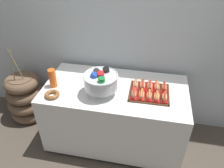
{
  "coord_description": "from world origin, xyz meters",
  "views": [
    {
      "loc": [
        0.33,
        -1.85,
        2.16
      ],
      "look_at": [
        -0.03,
        -0.03,
        0.84
      ],
      "focal_mm": 35.24,
      "sensor_mm": 36.0,
      "label": 1
    }
  ],
  "objects_px": {
    "hot_dog_1": "(141,95)",
    "hot_dog_3": "(157,96)",
    "hot_dog_5": "(135,84)",
    "hot_dog_7": "(150,86)",
    "cup_stack": "(53,78)",
    "hot_dog_2": "(149,95)",
    "hot_dog_8": "(157,87)",
    "hot_dog_0": "(134,94)",
    "buffet_table": "(115,113)",
    "hot_dog_9": "(164,87)",
    "serving_tray": "(149,93)",
    "punch_bowl": "(101,81)",
    "donut": "(52,95)",
    "hot_dog_6": "(143,85)",
    "hot_dog_4": "(164,97)"
  },
  "relations": [
    {
      "from": "hot_dog_3",
      "to": "hot_dog_8",
      "type": "bearing_deg",
      "value": 90.93
    },
    {
      "from": "serving_tray",
      "to": "hot_dog_6",
      "type": "bearing_deg",
      "value": 133.2
    },
    {
      "from": "hot_dog_5",
      "to": "cup_stack",
      "type": "xyz_separation_m",
      "value": [
        -0.86,
        -0.15,
        0.07
      ]
    },
    {
      "from": "serving_tray",
      "to": "hot_dog_3",
      "type": "height_order",
      "value": "hot_dog_3"
    },
    {
      "from": "hot_dog_7",
      "to": "donut",
      "type": "bearing_deg",
      "value": -161.28
    },
    {
      "from": "hot_dog_2",
      "to": "hot_dog_7",
      "type": "xyz_separation_m",
      "value": [
        -0.0,
        0.16,
        0.0
      ]
    },
    {
      "from": "serving_tray",
      "to": "hot_dog_0",
      "type": "relative_size",
      "value": 2.6
    },
    {
      "from": "hot_dog_4",
      "to": "punch_bowl",
      "type": "xyz_separation_m",
      "value": [
        -0.64,
        -0.02,
        0.12
      ]
    },
    {
      "from": "buffet_table",
      "to": "hot_dog_4",
      "type": "distance_m",
      "value": 0.66
    },
    {
      "from": "hot_dog_7",
      "to": "hot_dog_9",
      "type": "relative_size",
      "value": 1.19
    },
    {
      "from": "hot_dog_3",
      "to": "donut",
      "type": "xyz_separation_m",
      "value": [
        -1.03,
        -0.16,
        -0.01
      ]
    },
    {
      "from": "hot_dog_5",
      "to": "cup_stack",
      "type": "relative_size",
      "value": 0.79
    },
    {
      "from": "hot_dog_4",
      "to": "donut",
      "type": "xyz_separation_m",
      "value": [
        -1.11,
        -0.16,
        -0.02
      ]
    },
    {
      "from": "hot_dog_3",
      "to": "hot_dog_7",
      "type": "bearing_deg",
      "value": 115.37
    },
    {
      "from": "hot_dog_1",
      "to": "hot_dog_3",
      "type": "relative_size",
      "value": 0.95
    },
    {
      "from": "hot_dog_7",
      "to": "hot_dog_8",
      "type": "relative_size",
      "value": 1.02
    },
    {
      "from": "hot_dog_8",
      "to": "cup_stack",
      "type": "distance_m",
      "value": 1.1
    },
    {
      "from": "hot_dog_7",
      "to": "punch_bowl",
      "type": "xyz_separation_m",
      "value": [
        -0.48,
        -0.18,
        0.12
      ]
    },
    {
      "from": "hot_dog_6",
      "to": "hot_dog_7",
      "type": "bearing_deg",
      "value": 0.93
    },
    {
      "from": "punch_bowl",
      "to": "cup_stack",
      "type": "height_order",
      "value": "punch_bowl"
    },
    {
      "from": "serving_tray",
      "to": "punch_bowl",
      "type": "height_order",
      "value": "punch_bowl"
    },
    {
      "from": "hot_dog_5",
      "to": "donut",
      "type": "relative_size",
      "value": 1.08
    },
    {
      "from": "hot_dog_3",
      "to": "hot_dog_7",
      "type": "xyz_separation_m",
      "value": [
        -0.08,
        0.16,
        0.0
      ]
    },
    {
      "from": "hot_dog_5",
      "to": "hot_dog_7",
      "type": "distance_m",
      "value": 0.15
    },
    {
      "from": "donut",
      "to": "buffet_table",
      "type": "bearing_deg",
      "value": 23.66
    },
    {
      "from": "donut",
      "to": "hot_dog_8",
      "type": "bearing_deg",
      "value": 17.5
    },
    {
      "from": "hot_dog_1",
      "to": "punch_bowl",
      "type": "relative_size",
      "value": 0.45
    },
    {
      "from": "hot_dog_0",
      "to": "hot_dog_2",
      "type": "height_order",
      "value": "hot_dog_0"
    },
    {
      "from": "serving_tray",
      "to": "hot_dog_2",
      "type": "xyz_separation_m",
      "value": [
        0.0,
        -0.08,
        0.03
      ]
    },
    {
      "from": "cup_stack",
      "to": "hot_dog_2",
      "type": "bearing_deg",
      "value": -0.51
    },
    {
      "from": "hot_dog_4",
      "to": "hot_dog_6",
      "type": "relative_size",
      "value": 0.92
    },
    {
      "from": "hot_dog_1",
      "to": "hot_dog_3",
      "type": "xyz_separation_m",
      "value": [
        0.15,
        0.0,
        -0.0
      ]
    },
    {
      "from": "hot_dog_1",
      "to": "cup_stack",
      "type": "height_order",
      "value": "cup_stack"
    },
    {
      "from": "hot_dog_0",
      "to": "hot_dog_8",
      "type": "height_order",
      "value": "hot_dog_0"
    },
    {
      "from": "hot_dog_0",
      "to": "hot_dog_7",
      "type": "distance_m",
      "value": 0.22
    },
    {
      "from": "serving_tray",
      "to": "hot_dog_7",
      "type": "distance_m",
      "value": 0.09
    },
    {
      "from": "hot_dog_2",
      "to": "hot_dog_9",
      "type": "height_order",
      "value": "hot_dog_9"
    },
    {
      "from": "buffet_table",
      "to": "hot_dog_3",
      "type": "distance_m",
      "value": 0.6
    },
    {
      "from": "buffet_table",
      "to": "hot_dog_9",
      "type": "bearing_deg",
      "value": 7.18
    },
    {
      "from": "hot_dog_7",
      "to": "cup_stack",
      "type": "xyz_separation_m",
      "value": [
        -1.01,
        -0.16,
        0.07
      ]
    },
    {
      "from": "buffet_table",
      "to": "cup_stack",
      "type": "bearing_deg",
      "value": -171.75
    },
    {
      "from": "hot_dog_8",
      "to": "hot_dog_0",
      "type": "bearing_deg",
      "value": -142.82
    },
    {
      "from": "hot_dog_0",
      "to": "donut",
      "type": "bearing_deg",
      "value": -169.05
    },
    {
      "from": "hot_dog_8",
      "to": "hot_dog_1",
      "type": "bearing_deg",
      "value": -131.35
    },
    {
      "from": "buffet_table",
      "to": "hot_dog_0",
      "type": "height_order",
      "value": "hot_dog_0"
    },
    {
      "from": "hot_dog_1",
      "to": "hot_dog_2",
      "type": "height_order",
      "value": "hot_dog_1"
    },
    {
      "from": "serving_tray",
      "to": "hot_dog_1",
      "type": "relative_size",
      "value": 2.64
    },
    {
      "from": "hot_dog_1",
      "to": "hot_dog_2",
      "type": "xyz_separation_m",
      "value": [
        0.07,
        0.0,
        -0.0
      ]
    },
    {
      "from": "hot_dog_1",
      "to": "cup_stack",
      "type": "bearing_deg",
      "value": 179.37
    },
    {
      "from": "hot_dog_3",
      "to": "hot_dog_5",
      "type": "bearing_deg",
      "value": 144.67
    }
  ]
}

